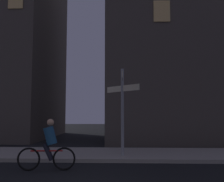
# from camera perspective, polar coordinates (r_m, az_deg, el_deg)

# --- Properties ---
(sidewalk_kerb) EXTENTS (40.00, 3.14, 0.14)m
(sidewalk_kerb) POSITION_cam_1_polar(r_m,az_deg,el_deg) (11.00, -4.57, -14.10)
(sidewalk_kerb) COLOR gray
(sidewalk_kerb) RESTS_ON ground_plane
(signpost) EXTENTS (1.29, 1.73, 3.45)m
(signpost) POSITION_cam_1_polar(r_m,az_deg,el_deg) (10.09, 2.38, -2.47)
(signpost) COLOR gray
(signpost) RESTS_ON sidewalk_kerb
(cyclist) EXTENTS (1.82, 0.36, 1.61)m
(cyclist) POSITION_cam_1_polar(r_m,az_deg,el_deg) (8.35, -14.28, -12.11)
(cyclist) COLOR black
(cyclist) RESTS_ON ground_plane
(building_right_block) EXTENTS (8.38, 7.56, 13.84)m
(building_right_block) POSITION_cam_1_polar(r_m,az_deg,el_deg) (18.28, 12.66, 11.27)
(building_right_block) COLOR #4C443D
(building_right_block) RESTS_ON ground_plane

